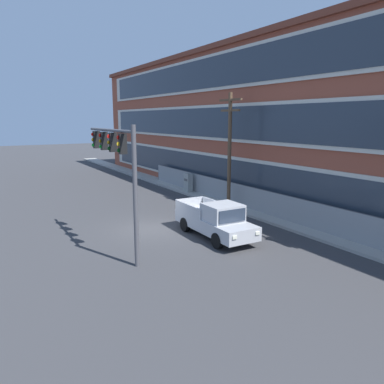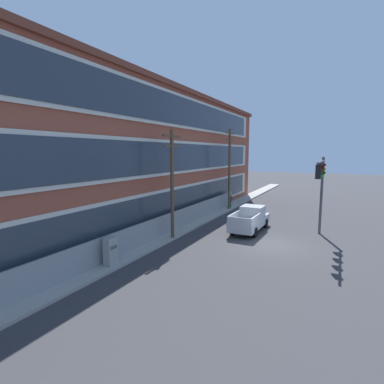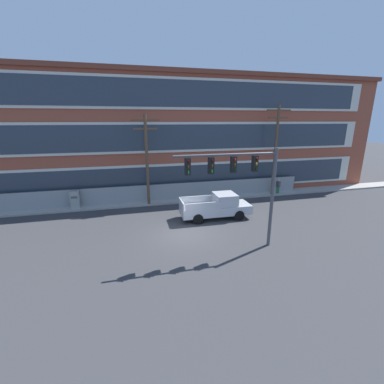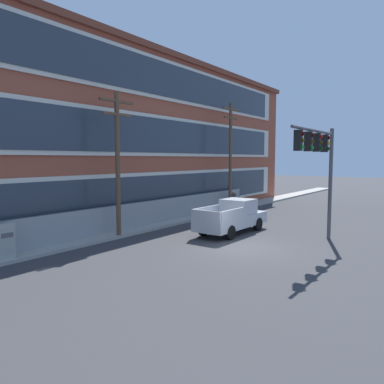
# 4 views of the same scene
# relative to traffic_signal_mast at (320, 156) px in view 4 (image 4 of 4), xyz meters

# --- Properties ---
(ground_plane) EXTENTS (160.00, 160.00, 0.00)m
(ground_plane) POSITION_rel_traffic_signal_mast_xyz_m (-2.73, 2.82, -4.56)
(ground_plane) COLOR #38383A
(sidewalk_building_side) EXTENTS (80.00, 1.81, 0.16)m
(sidewalk_building_side) POSITION_rel_traffic_signal_mast_xyz_m (-2.73, 10.37, -4.48)
(sidewalk_building_side) COLOR #9E9B93
(sidewalk_building_side) RESTS_ON ground
(brick_mill_building) EXTENTS (54.54, 12.20, 12.04)m
(brick_mill_building) POSITION_rel_traffic_signal_mast_xyz_m (-6.07, 17.07, 1.47)
(brick_mill_building) COLOR brown
(brick_mill_building) RESTS_ON ground
(chain_link_fence) EXTENTS (29.17, 0.06, 1.73)m
(chain_link_fence) POSITION_rel_traffic_signal_mast_xyz_m (-3.26, 10.59, -3.68)
(chain_link_fence) COLOR gray
(chain_link_fence) RESTS_ON ground
(traffic_signal_mast) EXTENTS (6.08, 0.43, 6.08)m
(traffic_signal_mast) POSITION_rel_traffic_signal_mast_xyz_m (0.00, 0.00, 0.00)
(traffic_signal_mast) COLOR #4C4C51
(traffic_signal_mast) RESTS_ON ground
(pickup_truck_silver) EXTENTS (5.65, 2.13, 1.98)m
(pickup_truck_silver) POSITION_rel_traffic_signal_mast_xyz_m (0.48, 5.20, -3.62)
(pickup_truck_silver) COLOR #B2B5BA
(pickup_truck_silver) RESTS_ON ground
(utility_pole_near_corner) EXTENTS (2.41, 0.26, 8.07)m
(utility_pole_near_corner) POSITION_rel_traffic_signal_mast_xyz_m (-4.52, 9.71, -0.08)
(utility_pole_near_corner) COLOR brown
(utility_pole_near_corner) RESTS_ON ground
(utility_pole_midblock) EXTENTS (2.48, 0.26, 8.99)m
(utility_pole_midblock) POSITION_rel_traffic_signal_mast_xyz_m (8.17, 9.79, 0.41)
(utility_pole_midblock) COLOR brown
(utility_pole_midblock) RESTS_ON ground
(electrical_cabinet) EXTENTS (0.74, 0.49, 1.71)m
(electrical_cabinet) POSITION_rel_traffic_signal_mast_xyz_m (-10.83, 10.04, -3.71)
(electrical_cabinet) COLOR #939993
(electrical_cabinet) RESTS_ON ground
(pedestrian_near_cabinet) EXTENTS (0.33, 0.45, 1.69)m
(pedestrian_near_cabinet) POSITION_rel_traffic_signal_mast_xyz_m (8.89, 9.84, -3.59)
(pedestrian_near_cabinet) COLOR #236B38
(pedestrian_near_cabinet) RESTS_ON ground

